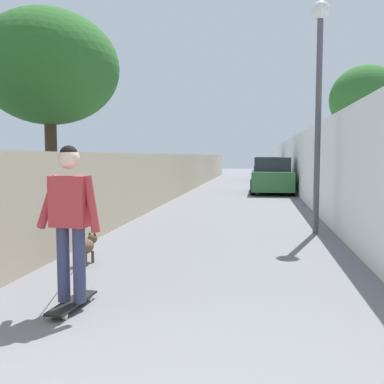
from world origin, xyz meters
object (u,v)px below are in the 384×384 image
tree_left_near (49,68)px  dog (86,246)px  car_near (272,176)px  car_far (267,170)px  lamp_post (319,78)px  skateboard (72,303)px  person_skateboarder (70,211)px  tree_right_far (366,101)px

tree_left_near → dog: (-2.89, -1.96, -3.20)m
car_near → car_far: same height
lamp_post → dog: 5.66m
tree_left_near → dog: bearing=-145.9°
skateboard → person_skateboarder: 0.97m
lamp_post → person_skateboarder: bearing=148.2°
lamp_post → skateboard: bearing=148.2°
tree_right_far → dog: tree_right_far is taller
tree_right_far → lamp_post: 5.65m
skateboard → dog: 1.95m
tree_right_far → car_near: tree_right_far is taller
dog → car_far: bearing=-7.7°
tree_right_far → dog: 10.65m
skateboard → dog: (1.85, 0.60, 0.21)m
person_skateboarder → dog: (1.85, 0.60, -0.76)m
tree_left_near → tree_right_far: size_ratio=1.06×
skateboard → person_skateboarder: person_skateboarder is taller
dog → car_near: (13.17, -3.10, 0.44)m
skateboard → tree_left_near: bearing=28.3°
tree_left_near → person_skateboarder: (-4.74, -2.55, -2.44)m
car_far → dog: bearing=172.3°
person_skateboarder → dog: 2.09m
lamp_post → car_far: lamp_post is taller
lamp_post → skateboard: lamp_post is taller
car_near → car_far: 9.71m
car_near → skateboard: bearing=170.5°
person_skateboarder → tree_left_near: bearing=28.3°
tree_right_far → lamp_post: bearing=158.1°
car_near → car_far: (9.71, -0.00, 0.00)m
tree_right_far → person_skateboarder: tree_right_far is taller
tree_right_far → car_near: bearing=29.5°
tree_right_far → skateboard: (-10.24, 5.21, -3.26)m
lamp_post → car_near: size_ratio=1.20×
lamp_post → dog: size_ratio=2.18×
person_skateboarder → car_near: person_skateboarder is taller
lamp_post → dog: (-3.16, 3.70, -2.89)m
tree_left_near → skateboard: size_ratio=5.80×
skateboard → car_near: size_ratio=0.21×
person_skateboarder → car_far: (24.73, -2.51, -0.32)m
tree_left_near → lamp_post: (0.26, -5.66, -0.31)m
skateboard → dog: bearing=17.9°
tree_right_far → dog: bearing=145.3°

